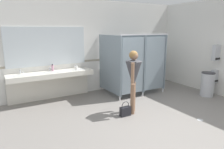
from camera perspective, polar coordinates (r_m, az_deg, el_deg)
name	(u,v)px	position (r m, az deg, el deg)	size (l,w,h in m)	color
ground_plane	(157,123)	(5.02, 12.36, -12.92)	(6.64, 6.45, 0.10)	gray
wall_back	(98,47)	(7.04, -3.77, 7.67)	(6.64, 0.12, 2.98)	silver
wall_back_tile_band	(99,60)	(7.03, -3.49, 4.06)	(6.64, 0.01, 0.06)	#9E937F
vanity_counter	(51,79)	(6.33, -16.40, -1.23)	(2.40, 0.56, 0.97)	silver
mirror_panel	(47,46)	(6.38, -17.37, 7.37)	(2.30, 0.02, 1.13)	silver
bathroom_stalls	(135,62)	(6.77, 6.42, 3.34)	(1.77, 1.33, 1.93)	gray
paper_towel_dispenser_upper	(217,53)	(7.27, 26.97, 5.39)	(0.39, 0.13, 0.49)	#B7BABF
paper_towel_dispenser_lower	(215,76)	(7.37, 26.52, -0.41)	(0.32, 0.13, 0.41)	#B7BABF
trash_bin	(207,84)	(7.16, 24.73, -2.42)	(0.40, 0.40, 0.76)	#B7BABF
person_standing	(133,75)	(5.09, 5.91, -0.02)	(0.56, 0.56, 1.57)	#8C664C
handbag	(125,111)	(5.12, 3.68, -9.95)	(0.27, 0.12, 0.37)	black
soap_dispenser	(53,68)	(6.37, -15.99, 1.75)	(0.07, 0.07, 0.20)	#D899B2
paper_cup	(77,68)	(6.34, -9.70, 1.64)	(0.07, 0.07, 0.09)	white
floor_drain_cover	(200,120)	(5.35, 23.05, -11.39)	(0.14, 0.14, 0.01)	#B7BABF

